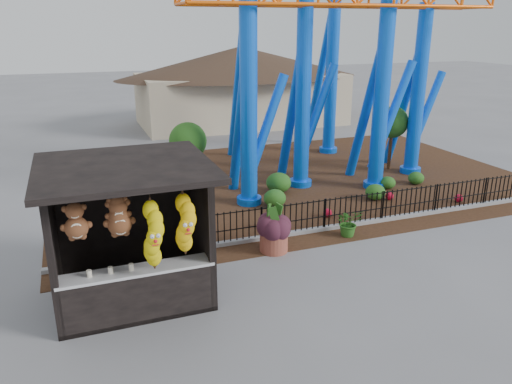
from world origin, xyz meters
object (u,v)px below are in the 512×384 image
object	(u,v)px
roller_coaster	(321,6)
prize_booth	(130,238)
terracotta_planter	(274,241)
potted_plant	(349,222)

from	to	relation	value
roller_coaster	prize_booth	bearing A→B (deg)	-137.97
prize_booth	terracotta_planter	bearing A→B (deg)	18.77
prize_booth	roller_coaster	xyz separation A→B (m)	(8.12, 7.32, 4.92)
prize_booth	potted_plant	size ratio (longest dim) A/B	4.23
potted_plant	terracotta_planter	bearing A→B (deg)	-172.58
prize_booth	roller_coaster	size ratio (longest dim) A/B	0.32
prize_booth	terracotta_planter	world-z (taller)	prize_booth
potted_plant	prize_booth	bearing A→B (deg)	-163.59
roller_coaster	potted_plant	xyz separation A→B (m)	(-1.86, -5.82, -6.03)
roller_coaster	terracotta_planter	distance (m)	9.60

